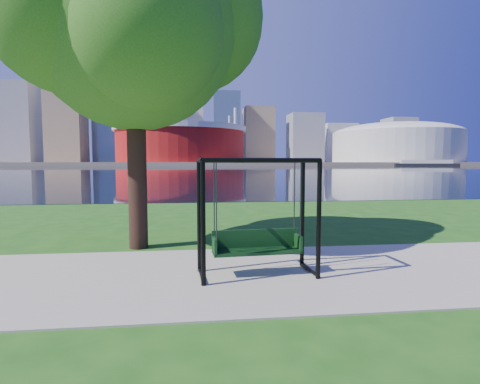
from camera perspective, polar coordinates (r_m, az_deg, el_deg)
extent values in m
plane|color=#1E5114|center=(7.59, 0.49, -11.43)|extent=(900.00, 900.00, 0.00)
cube|color=#9E937F|center=(7.11, 1.01, -12.42)|extent=(120.00, 4.00, 0.03)
cube|color=black|center=(109.26, -6.31, 3.47)|extent=(900.00, 180.00, 0.02)
cube|color=#937F60|center=(313.24, -6.64, 4.36)|extent=(900.00, 228.00, 2.00)
cylinder|color=maroon|center=(242.65, -8.99, 7.11)|extent=(80.00, 80.00, 22.00)
cylinder|color=silver|center=(243.26, -9.02, 9.35)|extent=(83.00, 83.00, 3.00)
cylinder|color=silver|center=(262.80, -1.59, 8.06)|extent=(2.00, 2.00, 32.00)
cylinder|color=silver|center=(265.07, -16.04, 7.85)|extent=(2.00, 2.00, 32.00)
cylinder|color=silver|center=(227.71, -17.59, 8.38)|extent=(2.00, 2.00, 32.00)
cylinder|color=silver|center=(225.07, -0.70, 8.64)|extent=(2.00, 2.00, 32.00)
cylinder|color=beige|center=(277.94, 22.64, 6.28)|extent=(84.00, 84.00, 20.00)
ellipsoid|color=beige|center=(278.41, 22.70, 8.13)|extent=(84.00, 84.00, 15.12)
cube|color=gray|center=(347.76, -30.75, 9.05)|extent=(28.00, 28.00, 62.00)
cube|color=#998466|center=(325.79, -25.00, 11.91)|extent=(26.00, 26.00, 88.00)
cube|color=slate|center=(342.64, -18.80, 12.30)|extent=(30.00, 24.00, 95.00)
cube|color=gray|center=(316.71, -14.09, 10.96)|extent=(24.00, 24.00, 72.00)
cube|color=silver|center=(344.67, -8.41, 11.19)|extent=(32.00, 28.00, 80.00)
cube|color=slate|center=(319.60, -2.14, 9.78)|extent=(22.00, 22.00, 58.00)
cube|color=#998466|center=(337.76, 2.79, 8.64)|extent=(26.00, 26.00, 48.00)
cube|color=gray|center=(336.86, 9.87, 8.08)|extent=(28.00, 24.00, 42.00)
cube|color=silver|center=(373.32, 14.69, 7.19)|extent=(30.00, 26.00, 36.00)
cube|color=gray|center=(376.89, 22.98, 7.26)|extent=(24.00, 24.00, 40.00)
cube|color=#998466|center=(410.39, 26.80, 6.32)|extent=(26.00, 26.00, 32.00)
sphere|color=#998466|center=(335.51, -25.29, 19.97)|extent=(10.00, 10.00, 10.00)
cylinder|color=black|center=(6.24, -5.65, -4.95)|extent=(0.09, 0.09, 2.12)
cylinder|color=black|center=(6.72, 11.93, -4.34)|extent=(0.09, 0.09, 2.12)
cylinder|color=black|center=(7.06, -6.23, -3.85)|extent=(0.09, 0.09, 2.12)
cylinder|color=black|center=(7.49, 9.49, -3.40)|extent=(0.09, 0.09, 2.12)
cylinder|color=black|center=(6.32, 3.52, 4.85)|extent=(2.03, 0.22, 0.08)
cylinder|color=black|center=(7.13, 1.89, 4.82)|extent=(2.03, 0.22, 0.08)
cylinder|color=black|center=(6.57, -6.03, 4.82)|extent=(0.14, 0.83, 0.08)
cylinder|color=black|center=(6.87, -5.88, -12.53)|extent=(0.12, 0.83, 0.07)
cylinder|color=black|center=(7.03, 10.77, 4.75)|extent=(0.14, 0.83, 0.08)
cylinder|color=black|center=(7.31, 10.53, -11.53)|extent=(0.12, 0.83, 0.07)
cube|color=black|center=(6.92, 2.60, -9.06)|extent=(1.64, 0.52, 0.06)
cube|color=black|center=(7.05, 2.28, -7.11)|extent=(1.62, 0.15, 0.35)
cube|color=black|center=(6.76, -3.91, -8.27)|extent=(0.07, 0.42, 0.31)
cube|color=black|center=(7.11, 8.80, -7.68)|extent=(0.07, 0.42, 0.31)
cylinder|color=#38383D|center=(6.46, -3.61, -1.52)|extent=(0.02, 0.02, 1.34)
cylinder|color=#38383D|center=(6.81, 9.21, -1.25)|extent=(0.02, 0.02, 1.34)
cylinder|color=#38383D|center=(6.80, -3.96, -1.21)|extent=(0.02, 0.02, 1.34)
cylinder|color=#38383D|center=(7.13, 8.29, -0.98)|extent=(0.02, 0.02, 1.34)
cylinder|color=black|center=(9.35, -15.44, 5.28)|extent=(0.45, 0.45, 4.47)
sphere|color=#325F1C|center=(9.87, -15.85, 23.25)|extent=(4.87, 4.87, 4.87)
sphere|color=#325F1C|center=(10.48, -7.47, 24.59)|extent=(3.66, 3.66, 3.66)
sphere|color=#325F1C|center=(9.82, -24.03, 24.40)|extent=(3.86, 3.86, 3.86)
sphere|color=#325F1C|center=(8.61, -14.14, 22.58)|extent=(3.25, 3.25, 3.25)
sphere|color=#325F1C|center=(11.38, -18.23, 24.95)|extent=(3.45, 3.45, 3.45)
cube|color=black|center=(231.68, 26.40, 3.76)|extent=(33.43, 18.74, 1.30)
cube|color=#B8B7B3|center=(231.68, 26.42, 4.16)|extent=(26.78, 15.09, 1.94)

